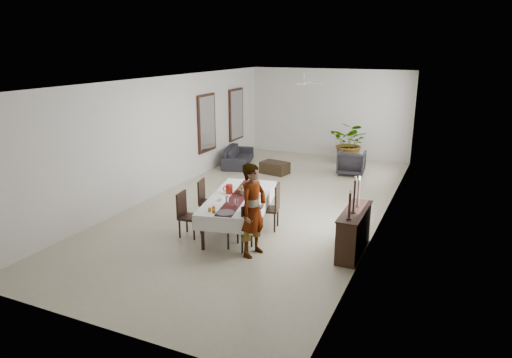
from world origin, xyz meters
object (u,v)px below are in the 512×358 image
Objects in this scene: woman at (253,210)px; dining_table_top at (239,198)px; red_pitcher at (229,189)px; sideboard_body at (354,232)px; sofa at (238,156)px.

dining_table_top is at bearing 51.69° from woman.
sideboard_body is (2.89, -0.22, -0.46)m from red_pitcher.
sideboard_body is at bearing -4.36° from red_pitcher.
dining_table_top is 2.62m from sideboard_body.
red_pitcher reaches higher than sideboard_body.
red_pitcher is 1.57m from woman.
woman is at bearing -168.07° from sofa.
sideboard_body is (2.60, -0.12, -0.32)m from dining_table_top.
woman reaches higher than red_pitcher.
sofa is (-5.24, 5.39, -0.13)m from sideboard_body.
woman is at bearing -153.44° from sideboard_body.
red_pitcher is at bearing 175.64° from sideboard_body.
sofa is at bearing 41.67° from woman.
red_pitcher is (-0.29, 0.10, 0.14)m from dining_table_top.
red_pitcher is at bearing 149.04° from dining_table_top.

